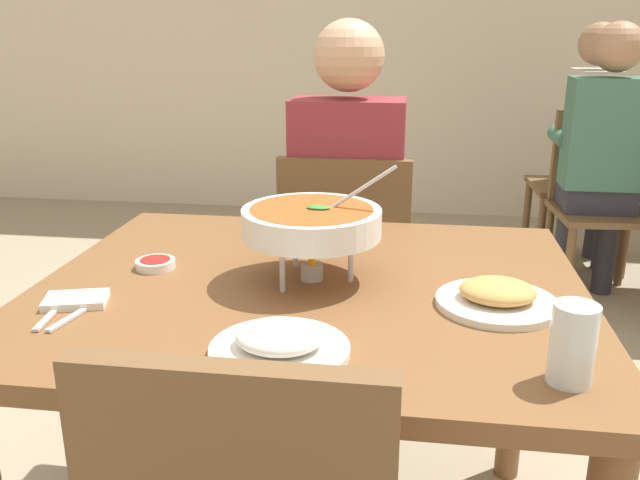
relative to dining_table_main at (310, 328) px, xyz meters
The scene contains 15 objects.
dining_table_main is the anchor object (origin of this frame).
chair_diner_main 0.79m from the dining_table_main, 90.00° to the left, with size 0.44×0.44×0.90m.
diner_main 0.82m from the dining_table_main, 90.00° to the left, with size 0.40×0.45×1.31m.
curry_bowl 0.24m from the dining_table_main, 101.19° to the left, with size 0.33×0.30×0.26m.
rice_plate 0.36m from the dining_table_main, 89.55° to the right, with size 0.24×0.24×0.06m.
appetizer_plate 0.41m from the dining_table_main, 10.68° to the right, with size 0.24×0.24×0.06m.
sauce_dish 0.39m from the dining_table_main, behind, with size 0.09×0.09×0.02m.
napkin_folded 0.49m from the dining_table_main, 158.01° to the right, with size 0.12×0.08×0.02m, color white.
fork_utensil 0.53m from the dining_table_main, 153.72° to the right, with size 0.01×0.17×0.01m, color silver.
spoon_utensil 0.49m from the dining_table_main, 151.05° to the right, with size 0.01×0.17×0.01m, color silver.
drink_glass 0.61m from the dining_table_main, 37.62° to the right, with size 0.07×0.07×0.13m.
chair_bg_left 2.28m from the dining_table_main, 60.83° to the left, with size 0.47×0.47×0.90m.
chair_bg_middle 2.73m from the dining_table_main, 64.26° to the left, with size 0.46×0.46×0.90m.
patron_bg_left 2.19m from the dining_table_main, 60.42° to the left, with size 0.40×0.45×1.31m.
patron_bg_middle 2.71m from the dining_table_main, 64.15° to the left, with size 0.45×0.40×1.31m.
Camera 1 is at (0.21, -1.32, 1.28)m, focal length 37.32 mm.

